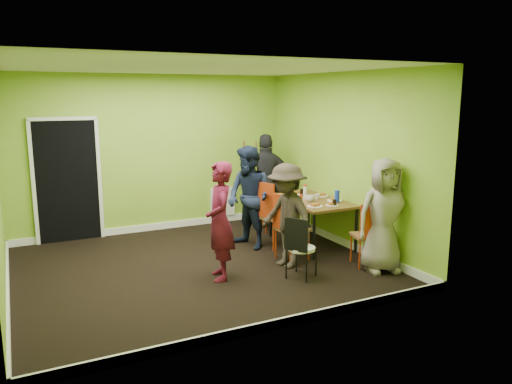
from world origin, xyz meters
TOP-DOWN VIEW (x-y plane):
  - ground at (0.00, 0.00)m, footprint 5.00×5.00m
  - room_walls at (-0.02, 0.04)m, footprint 5.04×4.54m
  - dining_table at (2.05, 0.22)m, footprint 0.90×1.50m
  - chair_left_far at (1.35, 0.37)m, footprint 0.56×0.56m
  - chair_left_near at (1.29, -0.32)m, footprint 0.47×0.47m
  - chair_back_end at (1.93, 1.40)m, footprint 0.53×0.59m
  - chair_front_end at (2.18, -1.10)m, footprint 0.49×0.49m
  - chair_bentwood at (1.05, -1.06)m, footprint 0.46×0.46m
  - easel at (1.92, 2.02)m, footprint 0.64×0.60m
  - plate_near_left at (1.76, 0.70)m, footprint 0.26×0.26m
  - plate_near_right at (1.82, -0.23)m, footprint 0.24×0.24m
  - plate_far_back at (2.08, 0.75)m, footprint 0.25×0.25m
  - plate_far_front at (2.11, -0.27)m, footprint 0.21×0.21m
  - plate_wall_back at (2.36, 0.40)m, footprint 0.22×0.22m
  - plate_wall_front at (2.35, -0.00)m, footprint 0.24×0.24m
  - thermos at (1.98, 0.31)m, footprint 0.06×0.06m
  - blue_bottle at (2.29, -0.15)m, footprint 0.08×0.08m
  - orange_bottle at (1.93, 0.36)m, footprint 0.04×0.04m
  - glass_mid at (1.84, 0.39)m, footprint 0.07×0.07m
  - glass_back at (2.13, 0.66)m, footprint 0.06×0.06m
  - glass_front at (2.13, -0.31)m, footprint 0.06×0.06m
  - cup_a at (1.96, 0.12)m, footprint 0.13×0.13m
  - cup_b at (2.16, 0.23)m, footprint 0.09×0.09m
  - person_standing at (0.11, -0.57)m, footprint 0.50×0.65m
  - person_left_far at (1.05, 0.51)m, footprint 0.81×0.94m
  - person_left_near at (1.14, -0.54)m, footprint 0.74×1.06m
  - person_back_end at (1.88, 1.49)m, footprint 1.11×0.79m
  - person_front_end at (2.25, -1.31)m, footprint 0.88×0.68m

SIDE VIEW (x-z plane):
  - ground at x=0.00m, z-range 0.00..0.00m
  - chair_bentwood at x=1.05m, z-range 0.05..0.90m
  - chair_front_end at x=2.18m, z-range 0.06..1.01m
  - chair_left_near at x=1.29m, z-range 0.06..1.07m
  - chair_left_far at x=1.35m, z-range 0.07..1.15m
  - dining_table at x=2.05m, z-range 0.32..1.07m
  - chair_back_end at x=1.93m, z-range 0.21..1.23m
  - person_left_near at x=1.14m, z-range 0.00..1.50m
  - plate_near_left at x=1.76m, z-range 0.75..0.76m
  - plate_near_right at x=1.82m, z-range 0.75..0.76m
  - plate_far_back at x=2.08m, z-range 0.75..0.76m
  - plate_far_front at x=2.11m, z-range 0.75..0.76m
  - plate_wall_back at x=2.36m, z-range 0.75..0.76m
  - plate_wall_front at x=2.35m, z-range 0.75..0.76m
  - easel at x=1.92m, z-range -0.01..1.59m
  - orange_bottle at x=1.93m, z-range 0.75..0.83m
  - cup_b at x=2.16m, z-range 0.75..0.84m
  - person_standing at x=0.11m, z-range 0.00..1.59m
  - glass_front at x=2.13m, z-range 0.75..0.85m
  - glass_back at x=2.13m, z-range 0.75..0.85m
  - person_front_end at x=2.25m, z-range 0.00..1.60m
  - cup_a at x=1.96m, z-range 0.75..0.85m
  - glass_mid at x=1.84m, z-range 0.75..0.85m
  - person_left_far at x=1.05m, z-range 0.00..1.65m
  - blue_bottle at x=2.29m, z-range 0.75..0.95m
  - thermos at x=1.98m, z-range 0.75..0.97m
  - person_back_end at x=1.88m, z-range 0.00..1.74m
  - room_walls at x=-0.02m, z-range -0.42..2.40m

